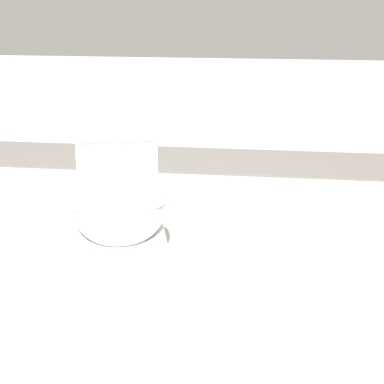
{
  "coord_description": "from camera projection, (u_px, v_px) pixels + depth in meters",
  "views": [
    {
      "loc": [
        2.07,
        0.37,
        1.05
      ],
      "look_at": [
        0.09,
        0.14,
        0.3
      ],
      "focal_mm": 50.0,
      "sensor_mm": 36.0,
      "label": 1
    }
  ],
  "objects": [
    {
      "name": "ground_plane",
      "position": [
        163.0,
        248.0,
        2.34
      ],
      "size": [
        14.0,
        14.0,
        0.0
      ],
      "primitive_type": "plane",
      "color": "#B7B2A8"
    },
    {
      "name": "toilet",
      "position": [
        120.0,
        207.0,
        2.19
      ],
      "size": [
        0.7,
        0.52,
        0.52
      ],
      "rotation": [
        0.0,
        0.0,
        0.26
      ],
      "color": "white",
      "rests_on": "ground"
    },
    {
      "name": "gravel_strip",
      "position": [
        272.0,
        163.0,
        3.47
      ],
      "size": [
        0.56,
        8.0,
        0.01
      ],
      "primitive_type": "cube",
      "color": "#605B56",
      "rests_on": "ground"
    }
  ]
}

